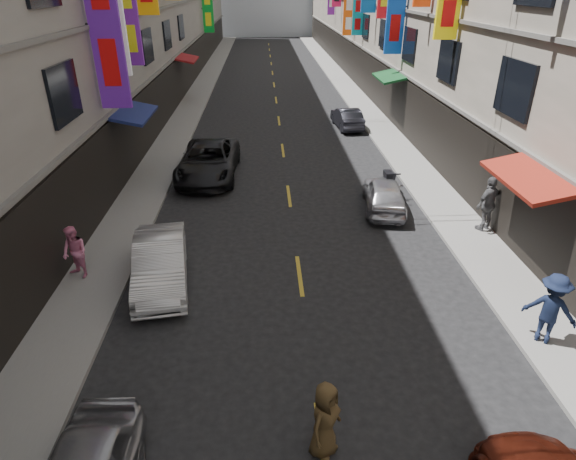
{
  "coord_description": "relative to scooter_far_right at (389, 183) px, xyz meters",
  "views": [
    {
      "loc": [
        -0.96,
        5.92,
        7.77
      ],
      "look_at": [
        -0.55,
        13.96,
        3.62
      ],
      "focal_mm": 30.0,
      "sensor_mm": 36.0,
      "label": 1
    }
  ],
  "objects": [
    {
      "name": "lane_markings",
      "position": [
        -4.12,
        14.93,
        -0.44
      ],
      "size": [
        0.12,
        80.2,
        0.01
      ],
      "color": "gold",
      "rests_on": "ground"
    },
    {
      "name": "pedestrian_rfar",
      "position": [
        2.48,
        -3.62,
        0.64
      ],
      "size": [
        1.3,
        1.11,
        1.93
      ],
      "primitive_type": "imported",
      "rotation": [
        0.0,
        0.0,
        3.65
      ],
      "color": "#535355",
      "rests_on": "sidewalk_right"
    },
    {
      "name": "car_right_far",
      "position": [
        -0.12,
        10.1,
        0.16
      ],
      "size": [
        1.56,
        3.72,
        1.19
      ],
      "primitive_type": "imported",
      "rotation": [
        0.0,
        0.0,
        3.22
      ],
      "color": "#212128",
      "rests_on": "ground"
    },
    {
      "name": "sidewalk_left",
      "position": [
        -10.12,
        17.93,
        -0.38
      ],
      "size": [
        2.0,
        90.0,
        0.12
      ],
      "primitive_type": "cube",
      "color": "slate",
      "rests_on": "ground"
    },
    {
      "name": "car_left_far",
      "position": [
        -7.57,
        2.29,
        0.3
      ],
      "size": [
        2.64,
        5.4,
        1.48
      ],
      "primitive_type": "imported",
      "rotation": [
        0.0,
        0.0,
        -0.04
      ],
      "color": "black",
      "rests_on": "ground"
    },
    {
      "name": "car_left_mid",
      "position": [
        -8.12,
        -6.25,
        0.22
      ],
      "size": [
        2.0,
        4.21,
        1.33
      ],
      "primitive_type": "imported",
      "rotation": [
        0.0,
        0.0,
        0.15
      ],
      "color": "silver",
      "rests_on": "ground"
    },
    {
      "name": "street_awnings",
      "position": [
        -5.38,
        1.93,
        2.56
      ],
      "size": [
        13.99,
        35.2,
        0.41
      ],
      "color": "#144C23",
      "rests_on": "ground"
    },
    {
      "name": "scooter_far_right",
      "position": [
        0.0,
        0.0,
        0.0
      ],
      "size": [
        0.5,
        1.8,
        1.14
      ],
      "rotation": [
        0.0,
        0.0,
        3.16
      ],
      "color": "black",
      "rests_on": "ground"
    },
    {
      "name": "pedestrian_rnear",
      "position": [
        1.48,
        -9.39,
        0.58
      ],
      "size": [
        1.3,
        1.19,
        1.81
      ],
      "primitive_type": "imported",
      "rotation": [
        0.0,
        0.0,
        2.49
      ],
      "color": "#121A33",
      "rests_on": "sidewalk_right"
    },
    {
      "name": "pedestrian_lfar",
      "position": [
        -10.56,
        -5.97,
        0.47
      ],
      "size": [
        0.93,
        0.87,
        1.59
      ],
      "primitive_type": "imported",
      "rotation": [
        0.0,
        0.0,
        -0.59
      ],
      "color": "pink",
      "rests_on": "sidewalk_left"
    },
    {
      "name": "sidewalk_right",
      "position": [
        1.88,
        17.93,
        -0.38
      ],
      "size": [
        2.0,
        90.0,
        0.12
      ],
      "primitive_type": "cube",
      "color": "slate",
      "rests_on": "ground"
    },
    {
      "name": "pedestrian_crossing",
      "position": [
        -4.12,
        -12.1,
        0.36
      ],
      "size": [
        0.9,
        0.94,
        1.6
      ],
      "primitive_type": "imported",
      "rotation": [
        0.0,
        0.0,
        0.91
      ],
      "color": "#48351C",
      "rests_on": "ground"
    },
    {
      "name": "car_right_mid",
      "position": [
        -0.58,
        -1.53,
        0.18
      ],
      "size": [
        1.93,
        3.8,
        1.24
      ],
      "primitive_type": "imported",
      "rotation": [
        0.0,
        0.0,
        3.01
      ],
      "color": "#B6B5BA",
      "rests_on": "ground"
    }
  ]
}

